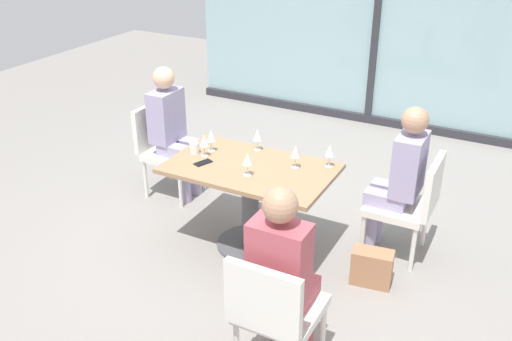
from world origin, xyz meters
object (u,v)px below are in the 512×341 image
Objects in this scene: wine_glass_4 at (295,152)px; coffee_cup at (194,148)px; chair_front_right at (274,309)px; wine_glass_2 at (257,135)px; wine_glass_1 at (211,136)px; wine_glass_5 at (330,151)px; chair_far_right at (411,201)px; wine_glass_3 at (204,141)px; chair_far_left at (164,145)px; handbag_1 at (372,267)px; wine_glass_0 at (247,159)px; person_far_left at (172,127)px; person_far_right at (400,175)px; cell_phone_on_table at (203,163)px; dining_table_main at (250,188)px; person_front_right at (283,270)px.

coffee_cup is (-0.84, -0.13, -0.09)m from wine_glass_4.
wine_glass_2 is at bearing 120.82° from chair_front_right.
wine_glass_1 is 1.00× the size of wine_glass_5.
wine_glass_3 is at bearing -163.90° from chair_far_right.
wine_glass_2 reaches higher than chair_far_left.
chair_front_right is 1.44m from wine_glass_4.
wine_glass_1 reaches higher than handbag_1.
chair_far_left is 4.70× the size of wine_glass_1.
wine_glass_0 is at bearing -151.66° from chair_far_right.
wine_glass_3 is at bearing -35.48° from person_far_left.
chair_far_right reaches higher than handbag_1.
cell_phone_on_table is at bearing -157.75° from person_far_right.
wine_glass_1 is at bearing 166.57° from handbag_1.
dining_table_main is 0.53m from wine_glass_3.
wine_glass_1 and wine_glass_4 have the same top height.
person_far_right is at bearing 80.40° from chair_front_right.
coffee_cup is at bearing -165.61° from wine_glass_5.
wine_glass_1 is at bearing 133.31° from chair_front_right.
coffee_cup is 0.22m from cell_phone_on_table.
person_front_right is at bearing -68.83° from wine_glass_4.
person_front_right is at bearing -41.40° from wine_glass_3.
person_far_left is 0.75m from wine_glass_1.
person_far_right is 1.53m from wine_glass_1.
wine_glass_2 is at bearing 108.31° from wine_glass_0.
cell_phone_on_table is (0.17, -0.13, -0.04)m from coffee_cup.
dining_table_main is 1.03× the size of person_far_right.
wine_glass_5 reaches higher than chair_front_right.
person_far_left is (-1.85, 1.52, 0.00)m from person_front_right.
person_far_right reaches higher than chair_front_right.
person_far_left is at bearing 170.88° from wine_glass_2.
person_front_right reaches higher than handbag_1.
coffee_cup is 0.62× the size of cell_phone_on_table.
wine_glass_5 is at bearing -1.72° from wine_glass_2.
wine_glass_1 is 0.11m from wine_glass_3.
wine_glass_1 is at bearing 127.53° from cell_phone_on_table.
wine_glass_3 is (-1.59, -0.46, 0.37)m from chair_far_right.
chair_far_right is at bearing 21.41° from dining_table_main.
chair_front_right is 1.80m from wine_glass_1.
wine_glass_1 is at bearing 165.28° from dining_table_main.
cell_phone_on_table is (-1.14, 0.94, 0.03)m from person_front_right.
person_far_left is at bearing 180.00° from person_far_right.
wine_glass_2 is at bearing 79.99° from cell_phone_on_table.
person_far_left is at bearing -0.00° from chair_far_left.
wine_glass_4 is at bearing 24.21° from dining_table_main.
person_far_right is 0.57m from wine_glass_5.
wine_glass_0 reaches higher than chair_far_left.
coffee_cup reaches higher than cell_phone_on_table.
person_far_left is 14.00× the size of coffee_cup.
chair_far_right is (1.17, 0.46, -0.04)m from dining_table_main.
coffee_cup is (0.65, -0.45, 0.28)m from chair_far_left.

